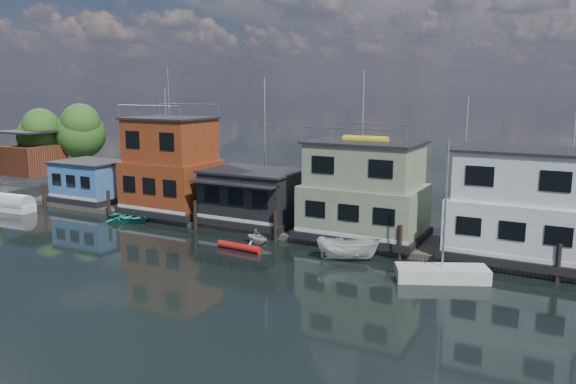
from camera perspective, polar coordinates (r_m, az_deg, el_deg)
The scene contains 16 objects.
ground at distance 34.26m, azimuth -13.46°, elevation -7.84°, with size 160.00×160.00×0.00m, color black.
dock at distance 43.49m, azimuth -2.93°, elevation -3.34°, with size 48.00×5.00×0.40m, color #595147.
houseboat_blue at distance 54.46m, azimuth -19.38°, elevation 1.06°, with size 6.40×4.90×3.66m.
houseboat_red at distance 47.64m, azimuth -11.76°, elevation 2.46°, with size 7.40×5.90×11.86m.
houseboat_dark at distance 43.25m, azimuth -3.53°, elevation -0.41°, with size 7.40×6.10×4.06m.
houseboat_green at distance 39.15m, azimuth 7.74°, elevation 0.03°, with size 8.40×5.90×7.03m.
houseboat_white at distance 36.94m, azimuth 22.41°, elevation -1.34°, with size 8.40×5.90×6.66m.
pilings at distance 41.16m, azimuth -5.35°, elevation -2.89°, with size 42.28×0.28×2.20m.
background_masts at distance 45.73m, azimuth 6.06°, elevation 4.12°, with size 36.40×0.16×12.00m.
shore at distance 66.40m, azimuth -24.43°, elevation 3.55°, with size 12.40×15.72×8.24m.
red_kayak at distance 37.55m, azimuth -5.01°, elevation -5.56°, with size 0.48×0.48×3.29m, color red.
motorboat at distance 35.31m, azimuth 6.12°, elevation -5.75°, with size 1.49×3.97×1.53m, color silver.
tarp_runabout at distance 54.56m, azimuth -26.22°, elevation -1.12°, with size 4.16×1.96×1.64m.
dinghy_teal at distance 46.80m, azimuth -15.83°, elevation -2.50°, with size 2.65×3.70×0.77m, color teal.
dinghy_white at distance 38.90m, azimuth -3.21°, elevation -4.54°, with size 1.70×1.97×1.04m, color white.
day_sailer at distance 32.88m, azimuth 15.37°, elevation -7.89°, with size 5.30×3.65×7.99m.
Camera 1 is at (21.91, -24.08, 10.68)m, focal length 35.00 mm.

